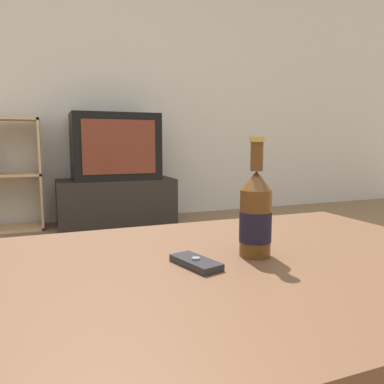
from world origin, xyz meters
name	(u,v)px	position (x,y,z in m)	size (l,w,h in m)	color
back_wall	(81,81)	(0.00, 3.02, 1.30)	(8.00, 0.05, 2.60)	beige
coffee_table	(228,297)	(0.00, 0.00, 0.43)	(1.11, 0.75, 0.50)	brown
tv_stand	(116,202)	(0.25, 2.72, 0.20)	(1.02, 0.45, 0.41)	#28231E
television	(115,147)	(0.25, 2.72, 0.70)	(0.75, 0.45, 0.58)	black
beer_bottle	(256,214)	(0.07, 0.02, 0.59)	(0.07, 0.07, 0.25)	#563314
cell_phone	(196,262)	(-0.07, 0.00, 0.51)	(0.08, 0.12, 0.02)	#232328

